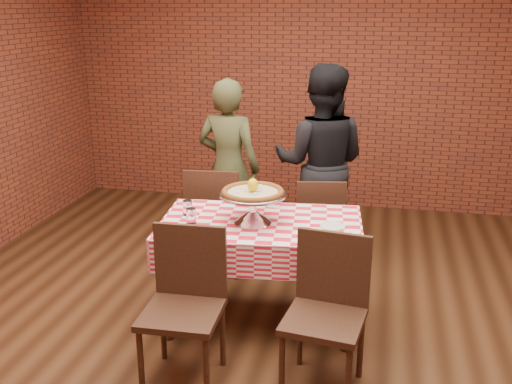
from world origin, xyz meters
TOP-DOWN VIEW (x-y plane):
  - ground at (0.00, 0.00)m, footprint 6.00×6.00m
  - back_wall at (0.00, 3.00)m, footprint 5.50×0.00m
  - table at (-0.10, 0.32)m, footprint 1.42×0.94m
  - tablecloth at (-0.10, 0.32)m, footprint 1.46×0.98m
  - pizza_stand at (-0.15, 0.29)m, footprint 0.59×0.59m
  - pizza at (-0.15, 0.29)m, footprint 0.54×0.54m
  - lemon at (-0.15, 0.29)m, footprint 0.09×0.09m
  - water_glass_left at (-0.56, 0.19)m, footprint 0.07×0.07m
  - water_glass_right at (-0.64, 0.34)m, footprint 0.07×0.07m
  - side_plate at (0.39, 0.32)m, footprint 0.18×0.18m
  - sweetener_packet_a at (0.48, 0.19)m, footprint 0.06×0.05m
  - sweetener_packet_b at (0.54, 0.23)m, footprint 0.05×0.04m
  - condiment_caddy at (-0.08, 0.65)m, footprint 0.11×0.09m
  - chair_near_left at (-0.41, -0.47)m, footprint 0.46×0.46m
  - chair_near_right at (0.41, -0.38)m, footprint 0.49×0.49m
  - chair_far_left at (-0.65, 1.09)m, footprint 0.49×0.49m
  - chair_far_right at (0.21, 1.16)m, footprint 0.45×0.45m
  - diner_olive at (-0.64, 1.50)m, footprint 0.63×0.46m
  - diner_black at (0.16, 1.57)m, footprint 0.85×0.67m

SIDE VIEW (x-z plane):
  - ground at x=0.00m, z-range 0.00..0.00m
  - table at x=-0.10m, z-range 0.00..0.75m
  - chair_far_right at x=0.21m, z-range 0.00..0.86m
  - chair_near_right at x=0.41m, z-range 0.00..0.92m
  - chair_far_left at x=-0.65m, z-range 0.00..0.93m
  - chair_near_left at x=-0.41m, z-range 0.00..0.93m
  - tablecloth at x=-0.10m, z-range 0.53..0.76m
  - sweetener_packet_a at x=0.48m, z-range 0.76..0.76m
  - sweetener_packet_b at x=0.54m, z-range 0.76..0.76m
  - side_plate at x=0.39m, z-range 0.76..0.77m
  - diner_olive at x=-0.64m, z-range 0.00..1.58m
  - water_glass_left at x=-0.56m, z-range 0.76..0.86m
  - water_glass_right at x=-0.64m, z-range 0.76..0.86m
  - condiment_caddy at x=-0.08m, z-range 0.76..0.91m
  - diner_black at x=0.16m, z-range 0.00..1.71m
  - pizza_stand at x=-0.15m, z-range 0.76..0.96m
  - pizza at x=-0.15m, z-range 0.95..0.99m
  - lemon at x=-0.15m, z-range 0.98..1.07m
  - back_wall at x=0.00m, z-range -1.30..4.20m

